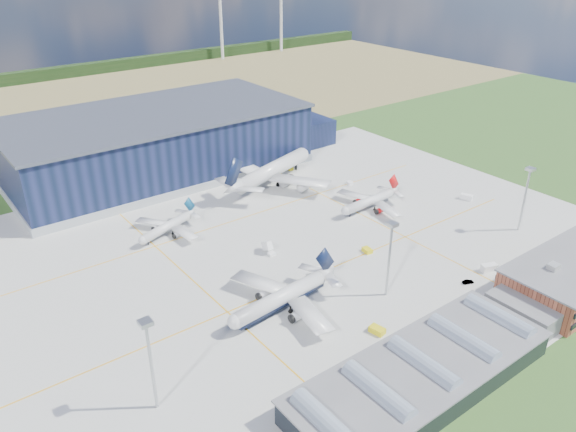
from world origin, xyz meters
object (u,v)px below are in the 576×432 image
at_px(light_mast_east, 527,189).
at_px(gse_cart_b, 270,174).
at_px(light_mast_west, 149,351).
at_px(airliner_widebody, 272,162).
at_px(gse_tug_b, 367,250).
at_px(gse_van_a, 324,271).
at_px(ops_building, 575,274).
at_px(gse_tug_a, 377,330).
at_px(airstair, 267,248).
at_px(airliner_navy, 280,291).
at_px(gse_tug_c, 290,168).
at_px(gse_van_b, 466,197).
at_px(hangar, 163,144).
at_px(airliner_regional, 166,223).
at_px(gse_cart_a, 350,183).
at_px(car_a, 445,320).
at_px(gse_van_c, 489,268).
at_px(car_b, 468,282).
at_px(light_mast_center, 390,247).
at_px(airliner_red, 369,197).

bearing_deg(light_mast_east, gse_cart_b, 113.38).
height_order(light_mast_west, airliner_widebody, light_mast_west).
distance_m(gse_tug_b, gse_van_a, 19.95).
relative_size(ops_building, light_mast_west, 2.00).
distance_m(gse_tug_a, airstair, 50.40).
relative_size(light_mast_east, gse_cart_b, 7.56).
bearing_deg(light_mast_east, airliner_widebody, 117.30).
bearing_deg(airliner_widebody, airliner_navy, -142.58).
bearing_deg(airliner_navy, airstair, -124.07).
bearing_deg(gse_van_a, gse_tug_c, -10.85).
relative_size(light_mast_west, gse_van_b, 5.02).
height_order(hangar, gse_tug_c, hangar).
xyz_separation_m(light_mast_east, gse_tug_c, (-29.13, 92.00, -14.71)).
bearing_deg(airliner_regional, light_mast_east, 124.43).
distance_m(ops_building, airliner_widebody, 117.01).
height_order(airliner_navy, gse_cart_b, airliner_navy).
height_order(gse_van_b, airstair, airstair).
bearing_deg(gse_cart_b, gse_van_b, -118.23).
distance_m(gse_tug_a, gse_cart_a, 95.72).
distance_m(gse_tug_a, car_a, 19.04).
bearing_deg(light_mast_west, gse_van_c, -5.45).
xyz_separation_m(airstair, car_a, (16.31, -57.86, -0.81)).
height_order(gse_tug_a, gse_van_a, gse_van_a).
distance_m(ops_building, light_mast_west, 119.33).
distance_m(hangar, car_b, 139.03).
xyz_separation_m(light_mast_center, gse_van_c, (33.99, -9.92, -14.28)).
xyz_separation_m(airliner_navy, gse_tug_b, (40.75, 8.35, -5.60)).
height_order(gse_tug_a, car_a, gse_tug_a).
relative_size(gse_tug_b, car_b, 0.97).
xyz_separation_m(ops_building, gse_tug_c, (-9.14, 122.00, -4.07)).
relative_size(gse_tug_a, gse_van_b, 0.86).
bearing_deg(ops_building, gse_van_c, 118.75).
bearing_deg(gse_van_b, airstair, 150.08).
bearing_deg(airliner_red, car_a, 59.22).
xyz_separation_m(ops_building, gse_tug_b, (-32.42, 50.42, -4.07)).
bearing_deg(airliner_widebody, gse_cart_b, 44.54).
relative_size(light_mast_center, gse_tug_a, 5.85).
xyz_separation_m(hangar, light_mast_east, (72.19, -124.80, 3.82)).
xyz_separation_m(ops_building, light_mast_center, (-45.01, 30.00, 10.64)).
relative_size(airliner_regional, gse_tug_a, 7.03).
relative_size(airliner_navy, airliner_red, 1.25).
xyz_separation_m(airliner_navy, gse_cart_b, (53.38, 79.94, -5.66)).
height_order(light_mast_west, gse_van_b, light_mast_west).
xyz_separation_m(light_mast_west, gse_tug_b, (82.59, 20.41, -14.71)).
relative_size(airliner_regional, airstair, 6.20).
xyz_separation_m(gse_tug_b, car_a, (-9.20, -38.41, -0.10)).
relative_size(ops_building, gse_tug_b, 13.88).
bearing_deg(gse_van_c, light_mast_center, 93.88).
bearing_deg(gse_van_c, ops_building, -131.09).
relative_size(airliner_widebody, gse_tug_c, 16.63).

